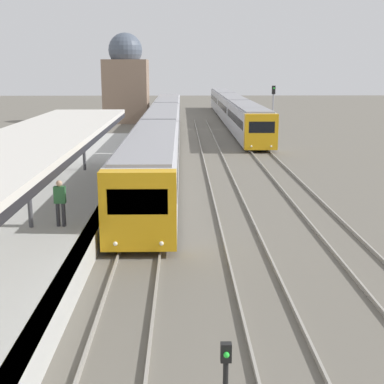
% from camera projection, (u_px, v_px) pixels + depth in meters
% --- Properties ---
extents(platform_canopy, '(4.00, 26.96, 3.10)m').
position_uv_depth(platform_canopy, '(27.00, 143.00, 18.25)').
color(platform_canopy, beige).
rests_on(platform_canopy, station_platform).
extents(person_on_platform, '(0.40, 0.22, 1.66)m').
position_uv_depth(person_on_platform, '(60.00, 200.00, 18.82)').
color(person_on_platform, '#2D2D33').
rests_on(person_on_platform, station_platform).
extents(train_near, '(2.63, 50.94, 3.15)m').
position_uv_depth(train_near, '(163.00, 127.00, 42.72)').
color(train_near, gold).
rests_on(train_near, ground_plane).
extents(train_far, '(2.55, 47.35, 3.10)m').
position_uv_depth(train_far, '(232.00, 108.00, 63.34)').
color(train_far, gold).
rests_on(train_far, ground_plane).
extents(signal_post_near, '(0.20, 0.21, 1.62)m').
position_uv_depth(signal_post_near, '(226.00, 374.00, 9.66)').
color(signal_post_near, black).
rests_on(signal_post_near, ground_plane).
extents(signal_mast_far, '(0.28, 0.29, 4.92)m').
position_uv_depth(signal_mast_far, '(273.00, 108.00, 45.06)').
color(signal_mast_far, gray).
rests_on(signal_mast_far, ground_plane).
extents(distant_domed_building, '(5.14, 5.14, 10.35)m').
position_uv_depth(distant_domed_building, '(126.00, 81.00, 63.29)').
color(distant_domed_building, '#89705B').
rests_on(distant_domed_building, ground_plane).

